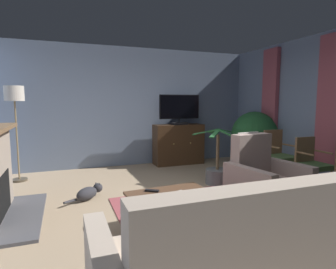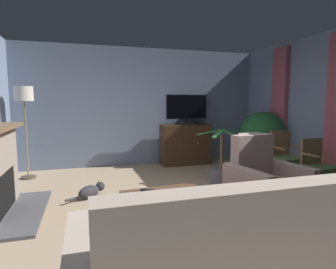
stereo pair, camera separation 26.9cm
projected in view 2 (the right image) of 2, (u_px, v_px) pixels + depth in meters
ground_plane at (185, 207)px, 4.04m from camera, size 6.25×6.31×0.04m
wall_back at (143, 107)px, 6.64m from camera, size 6.25×0.10×2.74m
curtain_panel_far at (279, 101)px, 6.12m from camera, size 0.10×0.44×2.30m
rug_central at (189, 209)px, 3.88m from camera, size 2.02×1.63×0.01m
tv_cabinet at (186, 145)px, 6.69m from camera, size 1.19×0.46×0.95m
television at (187, 109)px, 6.54m from camera, size 0.99×0.20×0.70m
coffee_table at (165, 197)px, 3.30m from camera, size 1.02×0.66×0.41m
tv_remote at (148, 190)px, 3.38m from camera, size 0.17×0.14×0.02m
folded_newspaper at (172, 195)px, 3.23m from camera, size 0.35×0.29×0.01m
sofa_floral at (216, 266)px, 1.99m from camera, size 2.03×0.93×0.99m
armchair_beside_cabinet at (266, 189)px, 3.73m from camera, size 0.99×0.95×1.06m
side_chair_nearest_door at (317, 164)px, 4.44m from camera, size 0.44×0.43×0.91m
side_chair_beside_plant at (285, 155)px, 5.15m from camera, size 0.50×0.49×0.96m
potted_plant_leafy_by_curtain at (221, 173)px, 5.04m from camera, size 0.93×0.80×1.01m
potted_plant_small_fern_corner at (263, 136)px, 6.23m from camera, size 1.02×1.02×1.27m
cat at (91, 191)px, 4.37m from camera, size 0.60×0.46×0.22m
floor_lamp at (24, 103)px, 5.31m from camera, size 0.34×0.34×1.78m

